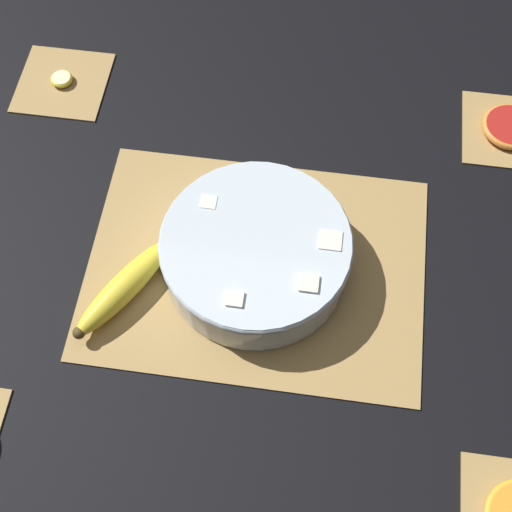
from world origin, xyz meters
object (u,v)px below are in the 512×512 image
Objects in this scene: fruit_salad_bowl at (256,252)px; whole_banana at (123,288)px; banana_coin_single at (62,79)px; grapefruit_slice at (510,127)px.

fruit_salad_bowl is 0.19m from whole_banana.
banana_coin_single is at bearing 140.91° from fruit_salad_bowl.
banana_coin_single is 0.41× the size of grapefruit_slice.
fruit_salad_bowl reaches higher than whole_banana.
fruit_salad_bowl is 1.50× the size of whole_banana.
banana_coin_single is (-0.19, 0.36, -0.01)m from whole_banana.
fruit_salad_bowl is at bearing 21.37° from whole_banana.
grapefruit_slice reaches higher than banana_coin_single.
whole_banana is 4.85× the size of banana_coin_single.
banana_coin_single is at bearing 117.53° from whole_banana.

